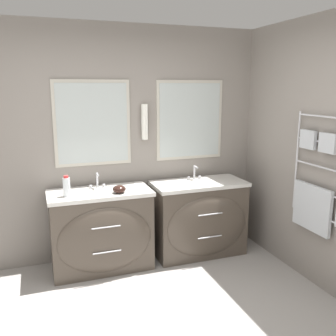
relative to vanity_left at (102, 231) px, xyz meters
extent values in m
cube|color=gray|center=(0.15, 0.36, 0.86)|extent=(5.17, 0.06, 2.60)
cube|color=#BCB7A8|center=(0.00, 0.33, 1.11)|extent=(0.82, 0.02, 0.92)
cube|color=#B2BCBA|center=(0.00, 0.32, 1.11)|extent=(0.75, 0.01, 0.85)
cube|color=#BCB7A8|center=(1.14, 0.33, 1.11)|extent=(0.82, 0.02, 0.92)
cube|color=#B2BCBA|center=(1.14, 0.32, 1.11)|extent=(0.75, 0.01, 0.85)
cylinder|color=white|center=(0.57, 0.28, 1.11)|extent=(0.07, 0.07, 0.39)
cube|color=silver|center=(0.57, 0.32, 1.11)|extent=(0.05, 0.02, 0.08)
cube|color=gray|center=(1.97, -0.68, 0.86)|extent=(0.06, 3.77, 2.60)
cylinder|color=silver|center=(1.90, -0.67, 0.76)|extent=(0.02, 0.02, 1.00)
cylinder|color=silver|center=(1.90, -0.97, 1.23)|extent=(0.02, 0.59, 0.02)
cylinder|color=silver|center=(1.90, -0.97, 0.99)|extent=(0.02, 0.59, 0.02)
cylinder|color=silver|center=(1.90, -0.97, 0.76)|extent=(0.02, 0.59, 0.02)
cylinder|color=silver|center=(1.90, -0.97, 0.53)|extent=(0.02, 0.59, 0.02)
cylinder|color=silver|center=(1.90, -0.97, 0.29)|extent=(0.02, 0.59, 0.02)
cube|color=#B7BCC1|center=(1.88, -0.97, 0.35)|extent=(0.04, 0.50, 0.45)
cube|color=#B7BCC1|center=(1.88, -1.10, 1.00)|extent=(0.04, 0.20, 0.18)
cube|color=#B7BCC1|center=(1.88, -0.84, 1.00)|extent=(0.04, 0.20, 0.18)
cube|color=#4C4238|center=(0.00, 0.03, -0.02)|extent=(1.04, 0.50, 0.82)
ellipsoid|color=#4C4238|center=(0.00, -0.21, -0.02)|extent=(0.96, 0.11, 0.69)
cube|color=silver|center=(0.00, 0.03, 0.41)|extent=(1.07, 0.52, 0.04)
ellipsoid|color=white|center=(0.00, 0.01, 0.40)|extent=(0.37, 0.32, 0.06)
cylinder|color=silver|center=(0.00, -0.28, 0.14)|extent=(0.29, 0.01, 0.01)
cylinder|color=silver|center=(0.00, -0.28, -0.12)|extent=(0.29, 0.01, 0.01)
cube|color=#4C4238|center=(1.14, 0.03, -0.02)|extent=(1.04, 0.50, 0.82)
ellipsoid|color=#4C4238|center=(1.14, -0.21, -0.02)|extent=(0.96, 0.11, 0.69)
cube|color=silver|center=(1.14, 0.03, 0.41)|extent=(1.07, 0.52, 0.04)
ellipsoid|color=white|center=(1.14, 0.01, 0.40)|extent=(0.37, 0.32, 0.06)
cylinder|color=silver|center=(1.14, -0.28, 0.14)|extent=(0.29, 0.01, 0.01)
cylinder|color=silver|center=(1.14, -0.28, -0.12)|extent=(0.29, 0.01, 0.01)
cylinder|color=silver|center=(0.00, 0.17, 0.51)|extent=(0.02, 0.02, 0.17)
cylinder|color=silver|center=(0.00, 0.13, 0.58)|extent=(0.02, 0.09, 0.02)
cylinder|color=silver|center=(-0.07, 0.17, 0.45)|extent=(0.03, 0.03, 0.04)
cylinder|color=silver|center=(0.07, 0.17, 0.45)|extent=(0.03, 0.03, 0.04)
cylinder|color=silver|center=(1.14, 0.17, 0.51)|extent=(0.02, 0.02, 0.17)
cylinder|color=silver|center=(1.14, 0.13, 0.58)|extent=(0.02, 0.09, 0.02)
cylinder|color=silver|center=(1.07, 0.17, 0.45)|extent=(0.03, 0.03, 0.04)
cylinder|color=silver|center=(1.21, 0.17, 0.45)|extent=(0.03, 0.03, 0.04)
cylinder|color=silver|center=(-0.34, -0.05, 0.52)|extent=(0.07, 0.07, 0.19)
cylinder|color=red|center=(-0.34, -0.05, 0.63)|extent=(0.05, 0.05, 0.02)
ellipsoid|color=black|center=(0.18, -0.10, 0.47)|extent=(0.13, 0.13, 0.08)
camera|label=1|loc=(-0.60, -3.75, 1.50)|focal=40.00mm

